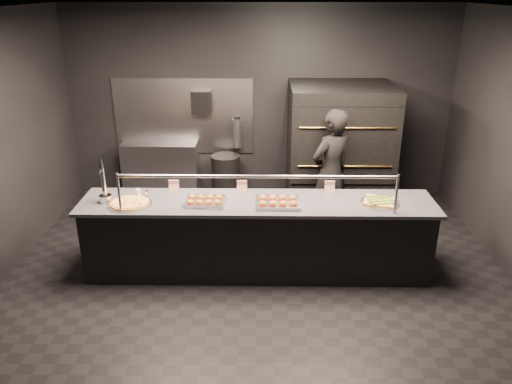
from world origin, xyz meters
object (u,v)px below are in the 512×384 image
towel_dispenser (201,102)px  slider_tray_b (278,202)px  prep_shelf (161,170)px  beer_tap (104,189)px  worker (330,173)px  pizza_oven (339,148)px  slider_tray_a (205,201)px  service_counter (257,236)px  fire_extinguisher (237,133)px  round_pizza (130,203)px  trash_bin (226,178)px  square_pizza (380,202)px

towel_dispenser → slider_tray_b: size_ratio=0.69×
prep_shelf → towel_dispenser: size_ratio=3.43×
beer_tap → worker: (2.72, 1.13, -0.20)m
pizza_oven → beer_tap: pizza_oven is taller
towel_dispenser → worker: (1.88, -1.31, -0.67)m
beer_tap → worker: size_ratio=0.32×
beer_tap → slider_tray_a: 1.15m
service_counter → prep_shelf: bearing=124.6°
fire_extinguisher → round_pizza: (-1.10, -2.51, -0.12)m
prep_shelf → slider_tray_a: slider_tray_a is taller
slider_tray_a → prep_shelf: bearing=112.8°
towel_dispenser → worker: bearing=-34.9°
fire_extinguisher → trash_bin: size_ratio=0.67×
pizza_oven → slider_tray_b: 2.21m
fire_extinguisher → trash_bin: fire_extinguisher is taller
beer_tap → square_pizza: 3.15m
beer_tap → slider_tray_a: beer_tap is taller
fire_extinguisher → worker: bearing=-44.8°
towel_dispenser → trash_bin: 1.25m
fire_extinguisher → trash_bin: (-0.18, -0.25, -0.68)m
towel_dispenser → worker: 2.38m
service_counter → square_pizza: 1.48m
fire_extinguisher → pizza_oven: bearing=-17.9°
prep_shelf → beer_tap: size_ratio=2.14×
slider_tray_b → worker: (0.74, 1.17, -0.07)m
pizza_oven → worker: bearing=-105.4°
round_pizza → square_pizza: (2.85, 0.07, 0.00)m
service_counter → beer_tap: size_ratio=7.33×
prep_shelf → worker: size_ratio=0.68×
square_pizza → pizza_oven: bearing=95.9°
slider_tray_a → slider_tray_b: size_ratio=1.00×
pizza_oven → beer_tap: (-2.94, -1.94, 0.11)m
prep_shelf → fire_extinguisher: bearing=3.7°
towel_dispenser → pizza_oven: bearing=-13.1°
prep_shelf → trash_bin: prep_shelf is taller
prep_shelf → round_pizza: size_ratio=2.39×
prep_shelf → slider_tray_a: bearing=-67.2°
prep_shelf → trash_bin: bearing=-8.8°
pizza_oven → prep_shelf: 2.88m
slider_tray_b → beer_tap: bearing=178.9°
square_pizza → slider_tray_a: bearing=-179.4°
beer_tap → round_pizza: beer_tap is taller
pizza_oven → slider_tray_b: (-0.97, -1.98, -0.02)m
worker → towel_dispenser: bearing=-71.4°
trash_bin → slider_tray_b: bearing=-71.2°
slider_tray_b → trash_bin: (-0.76, 2.24, -0.57)m
prep_shelf → square_pizza: bearing=-38.1°
round_pizza → pizza_oven: bearing=37.2°
round_pizza → square_pizza: 2.85m
prep_shelf → slider_tray_b: 3.06m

